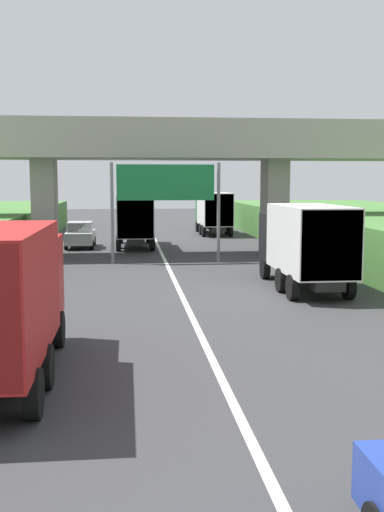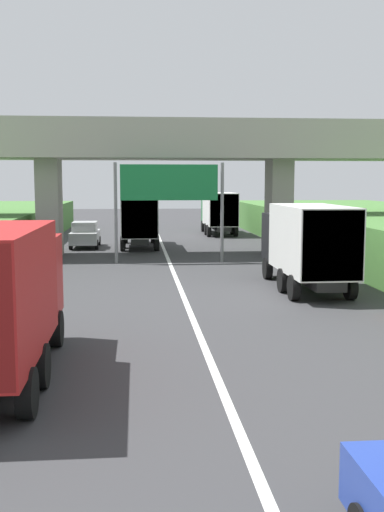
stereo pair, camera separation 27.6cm
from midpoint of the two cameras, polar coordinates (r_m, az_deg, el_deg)
lane_centre_stripe at (r=29.54m, az=-2.20°, el=-1.62°), size 0.20×101.25×0.01m
overpass_bridge at (r=36.89m, az=-3.03°, el=9.33°), size 40.00×4.80×7.86m
overhead_highway_sign at (r=33.15m, az=-2.68°, el=6.18°), size 5.88×0.18×5.36m
truck_black at (r=25.42m, az=9.99°, el=1.28°), size 2.44×7.30×3.44m
truck_white at (r=41.28m, az=-5.48°, el=3.48°), size 2.44×7.30×3.44m
truck_green at (r=51.20m, az=1.82°, el=4.17°), size 2.44×7.30×3.44m
car_silver at (r=41.54m, az=-10.43°, el=1.93°), size 1.86×4.10×1.72m
construction_barrel_4 at (r=25.21m, az=13.81°, el=-2.24°), size 0.57×0.57×0.90m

